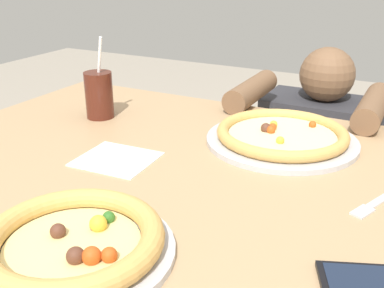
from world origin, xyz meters
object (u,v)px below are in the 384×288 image
Objects in this scene: drink_cup_colored at (99,95)px; diner_seated at (314,187)px; pizza_near at (73,243)px; pizza_far at (282,136)px; cell_phone at (377,283)px; fork at (383,198)px.

drink_cup_colored reaches higher than diner_seated.
drink_cup_colored is at bearing 124.51° from pizza_near.
pizza_far is 2.12× the size of cell_phone.
pizza_far is at bearing 144.19° from fork.
drink_cup_colored reaches higher than pizza_far.
pizza_near is 0.43m from cell_phone.
fork is 0.22× the size of diner_seated.
cell_phone is at bearing 18.62° from pizza_near.
pizza_near is 1.80× the size of cell_phone.
diner_seated is (-0.25, 0.67, -0.35)m from fork.
drink_cup_colored reaches higher than cell_phone.
pizza_near is 1.37× the size of drink_cup_colored.
pizza_near is at bearing -161.38° from cell_phone.
pizza_far is at bearing -89.05° from diner_seated.
drink_cup_colored is (-0.36, 0.52, 0.04)m from pizza_near.
fork is 0.25m from cell_phone.
drink_cup_colored is at bearing 169.99° from fork.
diner_seated is (-0.01, 0.49, -0.37)m from pizza_far.
fork is at bearing -35.81° from pizza_far.
diner_seated reaches higher than pizza_far.
drink_cup_colored is 0.85m from cell_phone.
diner_seated reaches higher than pizza_near.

